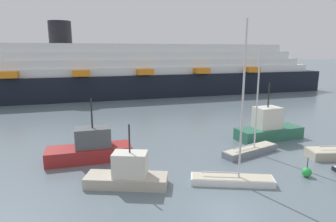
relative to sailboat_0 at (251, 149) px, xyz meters
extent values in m
plane|color=slate|center=(-6.95, -9.46, -0.52)|extent=(600.00, 600.00, 0.00)
cube|color=gray|center=(-0.01, 0.00, -0.20)|extent=(6.56, 3.47, 0.63)
cube|color=beige|center=(-0.01, 0.00, 0.14)|extent=(6.27, 3.28, 0.04)
cylinder|color=silver|center=(0.48, 0.16, 4.91)|extent=(0.15, 0.15, 9.58)
cylinder|color=silver|center=(-0.89, -0.31, 0.47)|extent=(2.78, 1.06, 0.12)
cylinder|color=silver|center=(7.37, -2.85, 0.64)|extent=(3.16, 0.72, 0.14)
cube|color=white|center=(-4.76, -5.59, -0.25)|extent=(6.50, 3.41, 0.53)
cube|color=beige|center=(-4.76, -5.59, 0.04)|extent=(6.22, 3.22, 0.04)
cylinder|color=silver|center=(-4.28, -5.75, 5.91)|extent=(0.15, 0.15, 11.79)
cylinder|color=silver|center=(-5.64, -5.30, 0.37)|extent=(2.75, 1.02, 0.12)
cube|color=#BCB29E|center=(-12.75, -4.01, -0.10)|extent=(6.55, 3.82, 0.84)
cube|color=silver|center=(-12.45, -4.11, 1.24)|extent=(2.89, 2.24, 1.83)
cylinder|color=#262626|center=(-12.45, -4.11, 3.24)|extent=(0.12, 0.12, 2.18)
cube|color=#2D6B51|center=(4.66, 4.10, 0.16)|extent=(8.19, 3.68, 1.35)
cube|color=silver|center=(4.26, 4.05, 2.06)|extent=(3.09, 2.41, 2.45)
cylinder|color=#262626|center=(4.26, 4.05, 4.67)|extent=(0.16, 0.16, 2.77)
cube|color=maroon|center=(-15.60, 2.11, 0.13)|extent=(7.85, 2.97, 1.30)
cube|color=#4C5156|center=(-15.21, 2.13, 1.70)|extent=(3.28, 2.15, 1.84)
cylinder|color=#262626|center=(-15.21, 2.13, 3.98)|extent=(0.15, 0.15, 2.71)
sphere|color=green|center=(1.75, -5.90, -0.12)|extent=(0.79, 0.79, 0.79)
cylinder|color=black|center=(1.75, -5.90, 0.69)|extent=(0.06, 0.06, 0.84)
cube|color=black|center=(-5.26, 41.81, 1.99)|extent=(91.85, 18.03, 5.02)
cube|color=white|center=(-5.26, 41.81, 5.33)|extent=(84.48, 16.08, 1.64)
cube|color=white|center=(-5.26, 41.81, 6.97)|extent=(79.41, 15.12, 1.64)
cube|color=white|center=(-5.26, 41.81, 8.61)|extent=(74.34, 14.15, 1.64)
cube|color=white|center=(-5.26, 41.81, 10.25)|extent=(69.27, 13.19, 1.64)
cube|color=orange|center=(-30.39, 33.70, 5.33)|extent=(3.43, 2.74, 1.15)
cube|color=orange|center=(-17.63, 34.44, 5.33)|extent=(3.43, 2.74, 1.15)
cube|color=orange|center=(-4.88, 35.18, 5.33)|extent=(3.43, 2.74, 1.15)
cube|color=orange|center=(7.88, 35.92, 5.33)|extent=(3.43, 2.74, 1.15)
cube|color=orange|center=(20.63, 36.66, 5.33)|extent=(3.43, 2.74, 1.15)
cylinder|color=black|center=(-21.66, 40.86, 13.36)|extent=(4.60, 4.60, 4.56)
camera|label=1|loc=(-14.51, -24.56, 9.59)|focal=30.75mm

